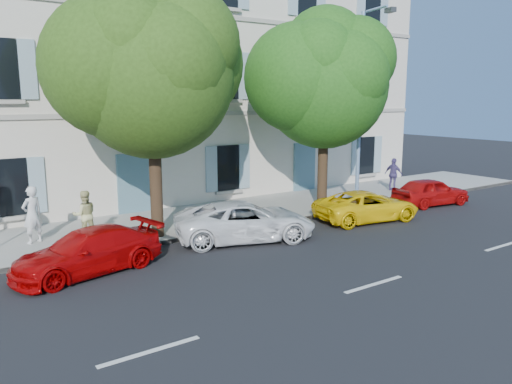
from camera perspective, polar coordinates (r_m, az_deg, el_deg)
ground at (r=15.94m, az=2.59°, el=-6.24°), size 90.00×90.00×0.00m
sidewalk at (r=19.53m, az=-5.31°, el=-2.89°), size 36.00×4.50×0.15m
kerb at (r=17.72m, az=-1.87°, el=-4.23°), size 36.00×0.16×0.16m
building at (r=24.22m, az=-12.42°, el=13.64°), size 28.00×7.00×12.00m
car_red_coupe at (r=14.18m, az=-18.67°, el=-6.46°), size 4.31×2.42×1.18m
car_white_coupe at (r=16.48m, az=-1.21°, el=-3.34°), size 5.09×3.51×1.29m
car_yellow_supercar at (r=19.59m, az=12.56°, el=-1.55°), size 4.41×2.59×1.15m
car_red_hatchback at (r=23.16m, az=19.33°, el=0.05°), size 3.77×1.96×1.23m
tree_left at (r=16.30m, az=-11.81°, el=12.75°), size 5.15×5.15×7.98m
tree_right at (r=20.51m, az=7.85°, el=11.93°), size 5.03×5.03×7.76m
street_lamp at (r=21.38m, az=12.13°, el=10.53°), size 0.42×1.71×7.98m
pedestrian_a at (r=17.07m, az=-24.20°, el=-2.39°), size 0.78×0.66×1.81m
pedestrian_b at (r=17.03m, az=-18.99°, el=-2.46°), size 0.83×0.68×1.57m
pedestrian_c at (r=25.51m, az=15.45°, el=1.96°), size 0.57×1.00×1.60m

